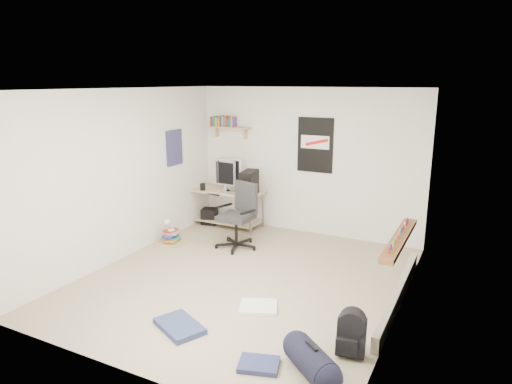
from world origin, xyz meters
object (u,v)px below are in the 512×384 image
at_px(desk, 225,206).
at_px(book_stack, 171,234).
at_px(duffel_bag, 311,360).
at_px(backpack, 351,337).
at_px(office_chair, 236,218).

height_order(desk, book_stack, desk).
bearing_deg(duffel_bag, book_stack, -175.05).
distance_m(duffel_bag, book_stack, 3.95).
xyz_separation_m(desk, book_stack, (-0.32, -1.21, -0.21)).
bearing_deg(backpack, duffel_bag, -126.74).
relative_size(desk, book_stack, 3.24).
xyz_separation_m(backpack, duffel_bag, (-0.24, -0.46, -0.06)).
relative_size(desk, office_chair, 1.34).
bearing_deg(backpack, book_stack, 144.27).
relative_size(backpack, duffel_bag, 0.66).
xyz_separation_m(desk, duffel_bag, (2.94, -3.43, -0.22)).
height_order(office_chair, duffel_bag, office_chair).
distance_m(desk, book_stack, 1.27).
bearing_deg(book_stack, desk, 75.05).
height_order(desk, backpack, desk).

